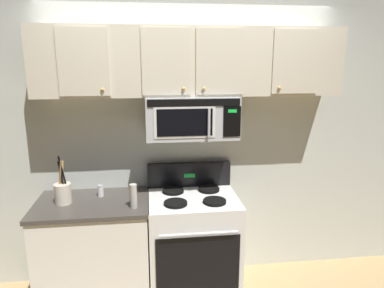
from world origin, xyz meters
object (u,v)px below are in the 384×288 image
at_px(utensil_crock_cream, 63,192).
at_px(pepper_mill, 133,196).
at_px(stove_range, 193,243).
at_px(over_range_microwave, 191,117).
at_px(salt_shaker, 101,191).

distance_m(utensil_crock_cream, pepper_mill, 0.59).
height_order(stove_range, pepper_mill, stove_range).
xyz_separation_m(over_range_microwave, salt_shaker, (-0.78, 0.00, -0.63)).
bearing_deg(utensil_crock_cream, pepper_mill, -16.01).
bearing_deg(over_range_microwave, utensil_crock_cream, -173.90).
bearing_deg(over_range_microwave, pepper_mill, -150.60).
distance_m(over_range_microwave, pepper_mill, 0.81).
height_order(over_range_microwave, salt_shaker, over_range_microwave).
distance_m(stove_range, pepper_mill, 0.74).
bearing_deg(stove_range, salt_shaker, 171.31).
relative_size(salt_shaker, pepper_mill, 0.50).
xyz_separation_m(salt_shaker, pepper_mill, (0.29, -0.28, 0.05)).
distance_m(over_range_microwave, salt_shaker, 1.00).
bearing_deg(over_range_microwave, stove_range, -89.86).
bearing_deg(pepper_mill, utensil_crock_cream, 163.99).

